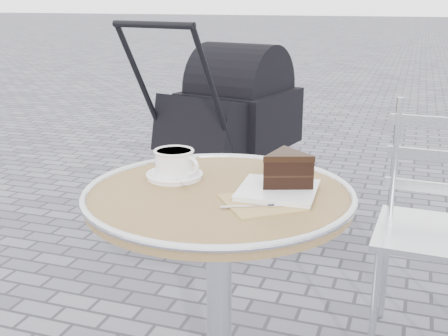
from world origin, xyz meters
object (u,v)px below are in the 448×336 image
(cappuccino_set, at_px, (175,165))
(bistro_chair, at_px, (441,200))
(cake_plate_set, at_px, (284,174))
(baby_stroller, at_px, (229,128))
(cafe_table, at_px, (219,249))

(cappuccino_set, relative_size, bistro_chair, 0.19)
(cappuccino_set, xyz_separation_m, cake_plate_set, (0.32, -0.02, 0.01))
(baby_stroller, bearing_deg, cafe_table, -59.30)
(cake_plate_set, bearing_deg, cappuccino_set, 173.48)
(cappuccino_set, height_order, cake_plate_set, cake_plate_set)
(cafe_table, height_order, cappuccino_set, cappuccino_set)
(cappuccino_set, bearing_deg, bistro_chair, 53.22)
(cafe_table, xyz_separation_m, baby_stroller, (-0.53, 1.67, -0.06))
(cafe_table, relative_size, baby_stroller, 0.64)
(cafe_table, distance_m, bistro_chair, 0.88)
(cappuccino_set, xyz_separation_m, bistro_chair, (0.74, 0.58, -0.22))
(cappuccino_set, height_order, baby_stroller, baby_stroller)
(cafe_table, xyz_separation_m, cake_plate_set, (0.16, 0.06, 0.21))
(cafe_table, bearing_deg, bistro_chair, 48.36)
(bistro_chair, height_order, baby_stroller, baby_stroller)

